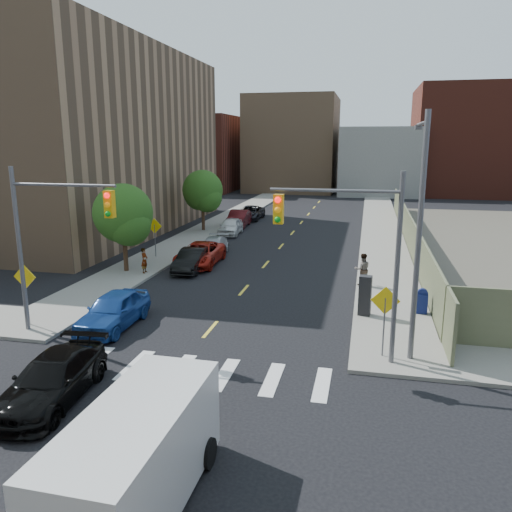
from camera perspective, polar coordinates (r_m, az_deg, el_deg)
The scene contains 30 objects.
ground at distance 15.32m, azimuth -14.89°, elevation -18.80°, with size 160.00×160.00×0.00m, color black.
sidewalk_nw at distance 55.35m, azimuth -2.31°, elevation 4.77°, with size 3.50×73.00×0.15m, color gray.
sidewalk_ne at distance 53.54m, azimuth 13.98°, elevation 4.11°, with size 3.50×73.00×0.15m, color gray.
fence_north at distance 40.13m, azimuth 17.06°, elevation 2.77°, with size 0.12×44.00×2.50m, color #6A6D4C.
building_nw at distance 50.22m, azimuth -22.31°, elevation 12.07°, with size 22.00×30.00×16.00m, color #8C6B4C.
bg_bldg_west at distance 86.26m, azimuth -6.73°, elevation 11.58°, with size 14.00×18.00×12.00m, color #592319.
bg_bldg_midwest at distance 84.35m, azimuth 4.28°, elevation 12.62°, with size 14.00×16.00×15.00m, color #8C6B4C.
bg_bldg_center at distance 81.51m, azimuth 13.99°, elevation 10.51°, with size 12.00×16.00×10.00m, color gray.
bg_bldg_east at distance 84.89m, azimuth 23.77°, elevation 11.93°, with size 18.00×18.00×16.00m, color #592319.
signal_nw at distance 21.65m, azimuth -22.45°, elevation 2.86°, with size 4.59×0.30×7.00m.
signal_ne at distance 17.77m, azimuth 11.11°, elevation 1.60°, with size 4.59×0.30×7.00m.
streetlight_ne at distance 18.63m, azimuth 18.13°, elevation 3.87°, with size 0.25×3.70×9.00m.
warn_sign_nw at distance 23.63m, azimuth -24.85°, elevation -2.88°, with size 1.06×0.06×2.83m.
warn_sign_ne at distance 18.92m, azimuth 14.52°, elevation -5.84°, with size 1.06×0.06×2.83m.
warn_sign_midwest at distance 35.00m, azimuth -11.50°, elevation 2.89°, with size 1.06×0.06×2.83m.
tree_west_near at distance 31.34m, azimuth -14.89°, elevation 4.31°, with size 3.66×3.64×5.52m.
tree_west_far at distance 45.07m, azimuth -6.11°, elevation 7.19°, with size 3.66×3.64×5.52m.
parked_car_blue at distance 22.72m, azimuth -15.99°, elevation -5.98°, with size 1.84×4.57×1.56m, color navy.
parked_car_black at distance 31.54m, azimuth -7.34°, elevation -0.46°, with size 1.47×4.21×1.39m, color black.
parked_car_red at distance 32.93m, azimuth -6.44°, elevation 0.21°, with size 2.44×5.28×1.47m, color #A91D10.
parked_car_silver at distance 35.70m, azimuth -4.90°, elevation 1.07°, with size 1.75×4.31×1.25m, color #9FA2A6.
parked_car_white at distance 43.58m, azimuth -2.92°, elevation 3.39°, with size 1.71×4.25×1.45m, color silver.
parked_car_maroon at distance 47.57m, azimuth -2.00°, elevation 4.29°, with size 1.67×4.78×1.57m, color #420D10.
parked_car_grey at distance 52.12m, azimuth -0.69°, elevation 4.96°, with size 2.33×5.06×1.41m, color black.
black_sedan at distance 17.24m, azimuth -22.26°, elevation -12.93°, with size 1.98×4.87×1.41m, color black.
cargo_van at distance 12.05m, azimuth -13.09°, elevation -21.04°, with size 2.29×5.37×2.44m.
mailbox at distance 24.46m, azimuth 18.45°, elevation -4.92°, with size 0.49×0.38×1.19m.
payphone at distance 23.43m, azimuth 12.35°, elevation -4.43°, with size 0.55×0.45×1.85m, color black.
pedestrian_west at distance 30.98m, azimuth -12.64°, elevation -0.49°, with size 0.56×0.37×1.53m, color gray.
pedestrian_east at distance 28.22m, azimuth 12.07°, elevation -1.50°, with size 0.87×0.68×1.80m, color gray.
Camera 1 is at (6.38, -11.44, 7.96)m, focal length 35.00 mm.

